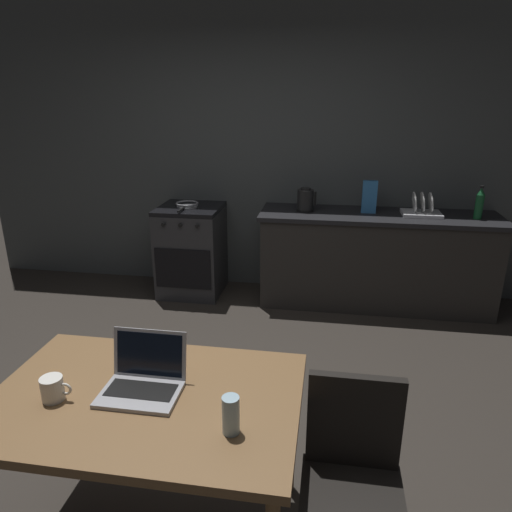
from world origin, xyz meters
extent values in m
plane|color=#2D2823|center=(0.00, 0.00, 0.00)|extent=(12.00, 12.00, 0.00)
cube|color=#444849|center=(0.30, 2.36, 1.41)|extent=(6.40, 0.10, 2.81)
cube|color=#282623|center=(1.19, 2.01, 0.42)|extent=(2.10, 0.60, 0.84)
cube|color=black|center=(1.19, 2.01, 0.86)|extent=(2.16, 0.64, 0.04)
cube|color=#2D2D30|center=(-0.60, 2.01, 0.42)|extent=(0.60, 0.60, 0.84)
cube|color=black|center=(-0.60, 2.01, 0.86)|extent=(0.60, 0.60, 0.04)
cube|color=black|center=(-0.60, 1.71, 0.35)|extent=(0.54, 0.01, 0.39)
cylinder|color=black|center=(-0.76, 1.70, 0.78)|extent=(0.04, 0.02, 0.04)
cylinder|color=black|center=(-0.60, 1.70, 0.78)|extent=(0.04, 0.02, 0.04)
cylinder|color=black|center=(-0.44, 1.70, 0.78)|extent=(0.04, 0.02, 0.04)
cube|color=brown|center=(0.03, -0.73, 0.73)|extent=(1.27, 0.84, 0.04)
cylinder|color=brown|center=(-0.55, -0.37, 0.36)|extent=(0.05, 0.05, 0.71)
cylinder|color=brown|center=(0.60, -0.37, 0.36)|extent=(0.05, 0.05, 0.71)
cube|color=black|center=(0.88, -0.82, 0.44)|extent=(0.40, 0.40, 0.04)
cube|color=black|center=(0.88, -0.64, 0.67)|extent=(0.38, 0.04, 0.42)
cylinder|color=black|center=(0.71, -0.65, 0.21)|extent=(0.04, 0.04, 0.42)
cube|color=#99999E|center=(0.01, -0.74, 0.76)|extent=(0.32, 0.22, 0.02)
cube|color=black|center=(0.01, -0.72, 0.77)|extent=(0.28, 0.12, 0.00)
cube|color=#99999E|center=(0.01, -0.61, 0.87)|extent=(0.32, 0.05, 0.21)
cube|color=black|center=(0.01, -0.61, 0.87)|extent=(0.29, 0.04, 0.18)
cylinder|color=black|center=(0.51, 2.01, 0.89)|extent=(0.16, 0.16, 0.02)
cylinder|color=black|center=(0.51, 2.01, 0.99)|extent=(0.15, 0.15, 0.18)
cylinder|color=black|center=(0.51, 2.01, 1.09)|extent=(0.09, 0.09, 0.02)
cube|color=black|center=(0.60, 2.01, 1.00)|extent=(0.02, 0.02, 0.13)
cylinder|color=#19592D|center=(2.01, 1.96, 0.99)|extent=(0.07, 0.07, 0.21)
cone|color=#19592D|center=(2.01, 1.96, 1.13)|extent=(0.07, 0.07, 0.06)
cylinder|color=black|center=(2.01, 1.96, 1.17)|extent=(0.03, 0.03, 0.02)
cylinder|color=gray|center=(-0.62, 1.99, 0.89)|extent=(0.20, 0.20, 0.01)
torus|color=gray|center=(-0.62, 1.99, 0.92)|extent=(0.22, 0.22, 0.02)
cylinder|color=black|center=(-0.62, 1.80, 0.90)|extent=(0.02, 0.18, 0.02)
cylinder|color=silver|center=(-0.32, -0.81, 0.80)|extent=(0.09, 0.09, 0.10)
torus|color=silver|center=(-0.27, -0.81, 0.81)|extent=(0.05, 0.01, 0.05)
cylinder|color=#99B7C6|center=(0.42, -0.89, 0.83)|extent=(0.06, 0.06, 0.15)
cube|color=#3372B2|center=(1.09, 2.03, 1.03)|extent=(0.13, 0.05, 0.30)
cube|color=silver|center=(1.55, 2.01, 0.90)|extent=(0.34, 0.26, 0.03)
cylinder|color=white|center=(1.48, 2.01, 1.00)|extent=(0.04, 0.18, 0.18)
cylinder|color=white|center=(1.55, 2.01, 1.00)|extent=(0.04, 0.18, 0.18)
cylinder|color=white|center=(1.62, 2.01, 1.00)|extent=(0.04, 0.18, 0.18)
camera|label=1|loc=(0.73, -2.25, 1.92)|focal=32.84mm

